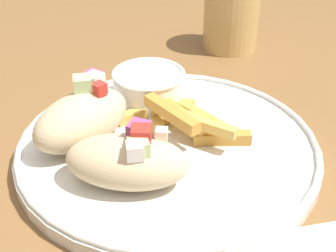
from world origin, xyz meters
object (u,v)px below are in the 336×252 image
(plate, at_px, (168,146))
(sauce_ramekin, at_px, (149,84))
(pita_sandwich_near, at_px, (128,160))
(water_glass, at_px, (231,19))
(fries_pile, at_px, (180,117))
(pita_sandwich_far, at_px, (82,118))

(plate, relative_size, sauce_ramekin, 3.61)
(plate, relative_size, pita_sandwich_near, 2.44)
(pita_sandwich_near, relative_size, water_glass, 1.27)
(fries_pile, bearing_deg, water_glass, 44.37)
(pita_sandwich_far, distance_m, water_glass, 0.32)
(water_glass, bearing_deg, plate, -136.13)
(pita_sandwich_far, height_order, sauce_ramekin, pita_sandwich_far)
(sauce_ramekin, bearing_deg, pita_sandwich_far, -154.08)
(plate, distance_m, sauce_ramekin, 0.09)
(pita_sandwich_near, bearing_deg, water_glass, 76.98)
(plate, xyz_separation_m, fries_pile, (0.02, 0.02, 0.02))
(plate, relative_size, fries_pile, 2.14)
(plate, bearing_deg, sauce_ramekin, 76.51)
(pita_sandwich_far, relative_size, water_glass, 1.27)
(fries_pile, xyz_separation_m, water_glass, (0.18, 0.18, 0.02))
(pita_sandwich_near, relative_size, fries_pile, 0.88)
(plate, relative_size, water_glass, 3.10)
(fries_pile, bearing_deg, pita_sandwich_far, 167.71)
(pita_sandwich_far, relative_size, fries_pile, 0.88)
(pita_sandwich_near, relative_size, sauce_ramekin, 1.48)
(fries_pile, relative_size, sauce_ramekin, 1.68)
(sauce_ramekin, relative_size, water_glass, 0.86)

